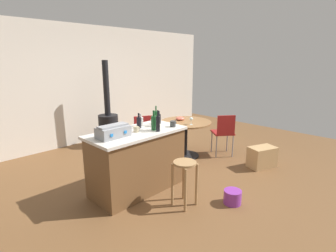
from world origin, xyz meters
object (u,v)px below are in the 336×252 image
at_px(toolbox, 113,131).
at_px(bottle_3, 139,122).
at_px(folding_chair_far, 145,135).
at_px(bottle_5, 159,119).
at_px(cup_0, 173,124).
at_px(cardboard_box, 262,157).
at_px(plastic_bucket, 233,197).
at_px(bottle_4, 154,123).
at_px(serving_bowl, 180,118).
at_px(wood_stove, 108,125).
at_px(wine_glass, 191,119).
at_px(wooden_stool, 185,174).
at_px(folding_chair_near, 224,131).
at_px(bottle_2, 156,118).
at_px(bottle_1, 141,121).
at_px(cup_2, 136,129).
at_px(bottle_0, 158,123).
at_px(cup_1, 153,123).
at_px(kitchen_island, 137,160).
at_px(dining_table, 186,130).

height_order(toolbox, bottle_3, bottle_3).
height_order(folding_chair_far, bottle_3, bottle_3).
distance_m(bottle_5, cup_0, 0.31).
relative_size(folding_chair_far, bottle_5, 4.12).
relative_size(cardboard_box, plastic_bucket, 2.01).
bearing_deg(bottle_3, cardboard_box, -28.91).
distance_m(bottle_4, serving_bowl, 1.55).
xyz_separation_m(wood_stove, wine_glass, (0.58, -1.94, 0.35)).
relative_size(wooden_stool, plastic_bucket, 2.60).
relative_size(folding_chair_near, serving_bowl, 4.86).
distance_m(wooden_stool, cup_0, 0.90).
bearing_deg(wood_stove, bottle_3, -109.98).
bearing_deg(bottle_2, serving_bowl, 23.37).
distance_m(wooden_stool, bottle_5, 1.14).
distance_m(bottle_1, cup_2, 0.36).
bearing_deg(bottle_5, bottle_1, 164.61).
bearing_deg(wine_glass, bottle_4, -166.72).
height_order(bottle_3, bottle_5, bottle_3).
xyz_separation_m(bottle_0, serving_bowl, (1.37, 0.79, -0.28)).
distance_m(bottle_4, cardboard_box, 2.26).
relative_size(bottle_0, cup_1, 2.59).
relative_size(bottle_1, bottle_3, 0.85).
xyz_separation_m(cup_2, serving_bowl, (1.61, 0.59, -0.20)).
bearing_deg(cardboard_box, bottle_1, 148.16).
bearing_deg(folding_chair_near, wood_stove, 119.52).
bearing_deg(folding_chair_near, kitchen_island, 176.08).
bearing_deg(plastic_bucket, cup_2, 118.65).
bearing_deg(wooden_stool, bottle_5, 65.82).
xyz_separation_m(kitchen_island, wooden_stool, (0.15, -0.81, -0.01)).
bearing_deg(wine_glass, kitchen_island, -174.04).
bearing_deg(cardboard_box, cup_0, 153.71).
xyz_separation_m(bottle_3, bottle_5, (0.41, -0.01, -0.01)).
xyz_separation_m(serving_bowl, plastic_bucket, (-0.94, -1.82, -0.67)).
bearing_deg(folding_chair_far, bottle_0, -121.50).
bearing_deg(kitchen_island, cardboard_box, -24.77).
relative_size(bottle_5, cup_2, 1.89).
bearing_deg(wooden_stool, cup_2, 102.92).
bearing_deg(toolbox, cup_1, 2.22).
relative_size(bottle_0, wine_glass, 2.17).
bearing_deg(bottle_1, wood_stove, 71.97).
relative_size(kitchen_island, bottle_1, 7.40).
relative_size(wooden_stool, wood_stove, 0.33).
relative_size(bottle_3, cup_0, 1.84).
height_order(folding_chair_near, serving_bowl, folding_chair_near).
distance_m(folding_chair_near, wood_stove, 2.57).
relative_size(dining_table, plastic_bucket, 4.17).
xyz_separation_m(bottle_2, plastic_bucket, (0.18, -1.33, -0.94)).
height_order(bottle_1, cup_0, bottle_1).
xyz_separation_m(cup_1, cup_2, (-0.38, -0.05, -0.01)).
height_order(wooden_stool, toolbox, toolbox).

